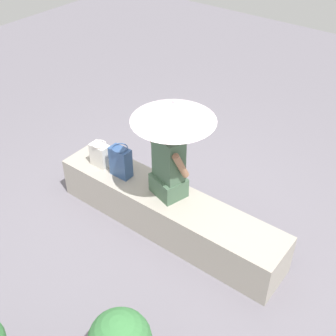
{
  "coord_description": "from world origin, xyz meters",
  "views": [
    {
      "loc": [
        -2.17,
        2.82,
        3.56
      ],
      "look_at": [
        0.01,
        -0.02,
        0.83
      ],
      "focal_mm": 47.42,
      "sensor_mm": 36.0,
      "label": 1
    }
  ],
  "objects_px": {
    "handbag_black": "(121,162)",
    "tote_bag_canvas": "(100,155)",
    "person_seated": "(169,164)",
    "parasol": "(173,112)"
  },
  "relations": [
    {
      "from": "parasol",
      "to": "tote_bag_canvas",
      "type": "height_order",
      "value": "parasol"
    },
    {
      "from": "handbag_black",
      "to": "tote_bag_canvas",
      "type": "xyz_separation_m",
      "value": [
        0.32,
        0.0,
        -0.04
      ]
    },
    {
      "from": "tote_bag_canvas",
      "to": "parasol",
      "type": "bearing_deg",
      "value": -178.3
    },
    {
      "from": "person_seated",
      "to": "parasol",
      "type": "bearing_deg",
      "value": 152.79
    },
    {
      "from": "handbag_black",
      "to": "tote_bag_canvas",
      "type": "relative_size",
      "value": 1.28
    },
    {
      "from": "parasol",
      "to": "handbag_black",
      "type": "height_order",
      "value": "parasol"
    },
    {
      "from": "handbag_black",
      "to": "tote_bag_canvas",
      "type": "bearing_deg",
      "value": 0.27
    },
    {
      "from": "parasol",
      "to": "tote_bag_canvas",
      "type": "xyz_separation_m",
      "value": [
        1.01,
        0.03,
        -0.9
      ]
    },
    {
      "from": "person_seated",
      "to": "parasol",
      "type": "height_order",
      "value": "parasol"
    },
    {
      "from": "parasol",
      "to": "tote_bag_canvas",
      "type": "distance_m",
      "value": 1.36
    }
  ]
}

